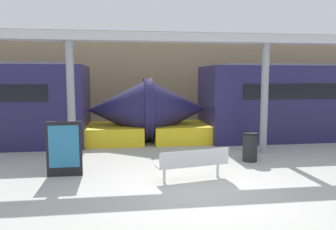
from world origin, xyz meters
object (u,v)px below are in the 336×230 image
Objects in this scene: trash_bin at (250,147)px; support_column_near at (264,99)px; bench_near at (193,162)px; poster_board at (64,149)px; support_column_far at (71,101)px.

trash_bin is 0.24× the size of support_column_near.
bench_near is 1.30× the size of poster_board.
poster_board is (-3.32, 0.84, 0.26)m from bench_near.
bench_near is at bearing -142.29° from trash_bin.
bench_near is 4.58m from support_column_far.
bench_near is 4.36m from support_column_near.
support_column_near and support_column_far have the same top height.
support_column_near is at bearing 0.00° from support_column_far.
bench_near is at bearing -14.23° from poster_board.
poster_board is 2.22m from support_column_far.
poster_board is at bearing -163.49° from support_column_near.
bench_near is 0.51× the size of support_column_far.
support_column_near reaches higher than trash_bin.
support_column_near is 6.48m from support_column_far.
poster_board reaches higher than trash_bin.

